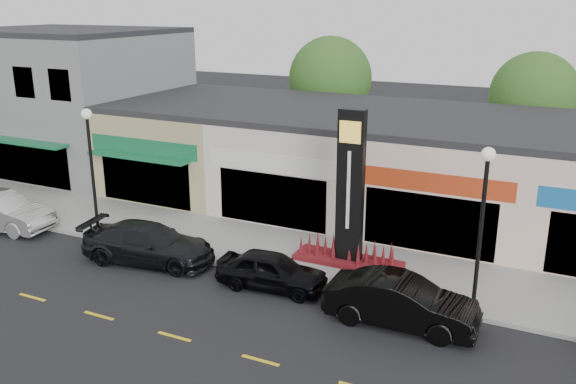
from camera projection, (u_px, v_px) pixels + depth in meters
name	position (u px, v px, depth m)	size (l,w,h in m)	color
ground	(225.00, 296.00, 21.28)	(120.00, 120.00, 0.00)	black
sidewalk	(280.00, 250.00, 25.00)	(52.00, 4.30, 0.15)	gray
curb	(254.00, 271.00, 23.06)	(52.00, 0.20, 0.15)	gray
building_grey_2story	(69.00, 98.00, 37.35)	(12.00, 10.95, 8.30)	slate
shop_beige	(200.00, 141.00, 33.93)	(7.00, 10.85, 4.80)	tan
shop_cream	(316.00, 154.00, 31.05)	(7.00, 10.01, 4.80)	beige
shop_pink_w	(455.00, 170.00, 28.15)	(7.00, 10.01, 4.80)	beige
tree_rear_west	(330.00, 78.00, 38.14)	(5.20, 5.20, 7.83)	#382619
tree_rear_mid	(534.00, 96.00, 33.28)	(4.80, 4.80, 7.29)	#382619
lamp_west_near	(91.00, 159.00, 25.69)	(0.44, 0.44, 5.47)	black
lamp_east_near	(482.00, 214.00, 19.08)	(0.44, 0.44, 5.47)	black
pylon_sign	(350.00, 211.00, 22.97)	(4.20, 1.30, 6.00)	maroon
car_white_van	(1.00, 212.00, 27.32)	(4.99, 1.74, 1.64)	silver
car_dark_sedan	(149.00, 244.00, 23.85)	(5.30, 2.16, 1.54)	black
car_black_sedan	(272.00, 271.00, 21.67)	(4.00, 1.61, 1.36)	black
car_black_conv	(402.00, 302.00, 19.17)	(4.81, 1.68, 1.59)	black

